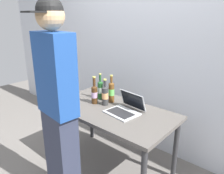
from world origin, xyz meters
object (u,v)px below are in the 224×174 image
object	(u,v)px
beer_bottle_amber	(100,89)
beer_bottle_brown	(95,93)
beer_bottle_green	(105,95)
person_figure	(58,105)
laptop	(125,108)
beer_bottle_dark	(111,91)

from	to	relation	value
beer_bottle_amber	beer_bottle_brown	bearing A→B (deg)	-71.77
beer_bottle_green	beer_bottle_brown	bearing A→B (deg)	-159.89
beer_bottle_green	beer_bottle_amber	distance (m)	0.19
beer_bottle_brown	beer_bottle_green	size ratio (longest dim) A/B	1.05
beer_bottle_brown	beer_bottle_green	xyz separation A→B (m)	(0.12, 0.04, 0.00)
beer_bottle_green	person_figure	distance (m)	0.68
laptop	person_figure	size ratio (longest dim) A/B	0.20
beer_bottle_dark	beer_bottle_brown	size ratio (longest dim) A/B	1.02
beer_bottle_brown	person_figure	size ratio (longest dim) A/B	0.17
beer_bottle_dark	beer_bottle_amber	distance (m)	0.16
beer_bottle_dark	beer_bottle_brown	distance (m)	0.19
laptop	beer_bottle_dark	xyz separation A→B (m)	(-0.29, 0.11, 0.09)
beer_bottle_dark	person_figure	world-z (taller)	person_figure
beer_bottle_dark	beer_bottle_green	xyz separation A→B (m)	(0.00, -0.11, -0.01)
laptop	beer_bottle_dark	bearing A→B (deg)	158.67
laptop	beer_bottle_dark	size ratio (longest dim) A/B	1.12
beer_bottle_amber	person_figure	world-z (taller)	person_figure
person_figure	beer_bottle_green	bearing A→B (deg)	96.66
beer_bottle_brown	person_figure	bearing A→B (deg)	-72.53
beer_bottle_brown	laptop	bearing A→B (deg)	5.92
beer_bottle_brown	beer_bottle_amber	distance (m)	0.15
beer_bottle_amber	person_figure	size ratio (longest dim) A/B	0.17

